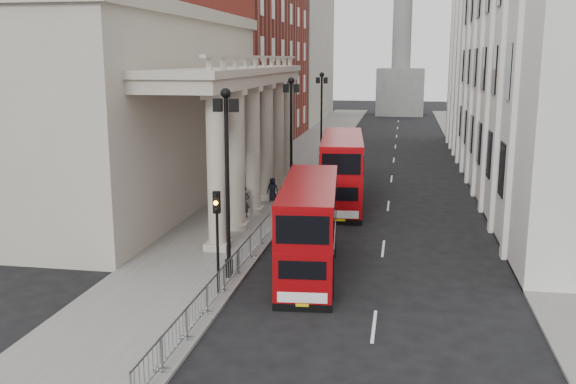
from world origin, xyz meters
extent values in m
plane|color=black|center=(0.00, 0.00, 0.00)|extent=(260.00, 260.00, 0.00)
cube|color=slate|center=(-3.00, 30.00, 0.06)|extent=(6.00, 140.00, 0.12)
cube|color=slate|center=(13.50, 30.00, 0.06)|extent=(3.00, 140.00, 0.12)
cube|color=slate|center=(-0.05, 30.00, 0.07)|extent=(0.20, 140.00, 0.14)
cube|color=#A79D8C|center=(-10.50, 18.00, 6.00)|extent=(9.00, 28.00, 12.00)
cube|color=maroon|center=(-10.50, 48.00, 11.00)|extent=(9.00, 32.00, 22.00)
cube|color=#A79D8C|center=(-10.50, 80.00, 10.00)|extent=(9.00, 30.00, 20.00)
cube|color=silver|center=(16.00, 32.00, 12.50)|extent=(8.00, 55.00, 25.00)
cube|color=#60605E|center=(6.00, 92.00, 4.00)|extent=(8.00, 8.00, 8.00)
cylinder|color=black|center=(-0.60, 4.00, 0.52)|extent=(0.36, 0.36, 0.80)
cylinder|color=black|center=(-0.60, 4.00, 4.12)|extent=(0.18, 0.18, 8.00)
sphere|color=black|center=(-0.60, 4.00, 8.22)|extent=(0.44, 0.44, 0.44)
cube|color=black|center=(-0.25, 4.00, 7.72)|extent=(0.35, 0.35, 0.55)
cube|color=black|center=(-0.95, 4.00, 7.72)|extent=(0.35, 0.35, 0.55)
cylinder|color=black|center=(-0.60, 20.00, 0.52)|extent=(0.36, 0.36, 0.80)
cylinder|color=black|center=(-0.60, 20.00, 4.12)|extent=(0.18, 0.18, 8.00)
sphere|color=black|center=(-0.60, 20.00, 8.22)|extent=(0.44, 0.44, 0.44)
cube|color=black|center=(-0.25, 20.00, 7.72)|extent=(0.35, 0.35, 0.55)
cube|color=black|center=(-0.95, 20.00, 7.72)|extent=(0.35, 0.35, 0.55)
cylinder|color=black|center=(-0.60, 36.00, 0.52)|extent=(0.36, 0.36, 0.80)
cylinder|color=black|center=(-0.60, 36.00, 4.12)|extent=(0.18, 0.18, 8.00)
sphere|color=black|center=(-0.60, 36.00, 8.22)|extent=(0.44, 0.44, 0.44)
cube|color=black|center=(-0.25, 36.00, 7.72)|extent=(0.35, 0.35, 0.55)
cube|color=black|center=(-0.95, 36.00, 7.72)|extent=(0.35, 0.35, 0.55)
cylinder|color=black|center=(-0.50, 2.00, 1.82)|extent=(0.12, 0.12, 3.40)
cube|color=black|center=(-0.50, 2.00, 3.97)|extent=(0.28, 0.22, 0.90)
sphere|color=black|center=(-0.50, 1.87, 4.27)|extent=(0.18, 0.18, 0.18)
sphere|color=orange|center=(-0.50, 1.87, 3.97)|extent=(0.18, 0.18, 0.18)
sphere|color=black|center=(-0.50, 1.87, 3.67)|extent=(0.18, 0.18, 0.18)
cube|color=gray|center=(-0.35, -6.00, 0.67)|extent=(0.50, 2.30, 1.10)
cube|color=gray|center=(-0.35, -3.65, 0.67)|extent=(0.50, 2.30, 1.10)
cube|color=gray|center=(-0.35, -1.30, 0.67)|extent=(0.50, 2.30, 1.10)
cube|color=gray|center=(-0.35, 1.05, 0.67)|extent=(0.50, 2.30, 1.10)
cube|color=gray|center=(-0.35, 3.40, 0.67)|extent=(0.50, 2.30, 1.10)
cube|color=gray|center=(-0.35, 5.75, 0.67)|extent=(0.50, 2.30, 1.10)
cube|color=gray|center=(-0.35, 8.10, 0.67)|extent=(0.50, 2.30, 1.10)
cube|color=gray|center=(-0.35, 10.45, 0.67)|extent=(0.50, 2.30, 1.10)
cube|color=maroon|center=(2.75, 5.66, 1.25)|extent=(3.18, 9.87, 1.85)
cube|color=maroon|center=(2.75, 5.66, 3.16)|extent=(3.18, 9.87, 1.62)
cube|color=maroon|center=(2.75, 5.66, 4.09)|extent=(3.22, 9.91, 0.23)
cube|color=black|center=(2.75, 5.66, 0.16)|extent=(3.20, 9.87, 0.32)
cube|color=black|center=(2.75, 5.66, 1.48)|extent=(3.06, 8.03, 0.92)
cube|color=black|center=(2.75, 5.66, 3.26)|extent=(3.18, 9.32, 1.02)
cube|color=white|center=(3.19, 0.84, 0.60)|extent=(1.94, 0.23, 0.42)
cube|color=yellow|center=(3.19, 0.83, 0.30)|extent=(0.51, 0.08, 0.12)
cylinder|color=black|center=(2.02, 2.21, 0.46)|extent=(0.38, 0.95, 0.92)
cylinder|color=black|center=(4.10, 2.40, 0.46)|extent=(0.38, 0.95, 0.92)
cylinder|color=black|center=(1.51, 7.82, 0.46)|extent=(0.38, 0.95, 0.92)
cylinder|color=black|center=(3.59, 8.01, 0.46)|extent=(0.38, 0.95, 0.92)
cube|color=#A1070B|center=(2.88, 19.65, 1.38)|extent=(3.47, 10.92, 2.05)
cube|color=#A1070B|center=(2.88, 19.65, 3.50)|extent=(3.47, 10.92, 1.79)
cube|color=#A1070B|center=(2.88, 19.65, 4.53)|extent=(3.51, 10.97, 0.26)
cube|color=black|center=(2.88, 19.65, 0.18)|extent=(3.49, 10.93, 0.36)
cube|color=black|center=(2.88, 19.65, 1.64)|extent=(3.36, 8.89, 1.02)
cube|color=black|center=(2.88, 19.65, 3.61)|extent=(3.48, 10.32, 1.13)
cube|color=white|center=(3.34, 14.31, 0.67)|extent=(2.15, 0.25, 0.46)
cube|color=yellow|center=(3.34, 14.30, 0.33)|extent=(0.56, 0.09, 0.13)
cylinder|color=black|center=(2.05, 15.83, 0.51)|extent=(0.41, 1.05, 1.02)
cylinder|color=black|center=(4.36, 16.03, 0.51)|extent=(0.41, 1.05, 1.02)
cylinder|color=black|center=(1.52, 22.05, 0.51)|extent=(0.41, 1.05, 1.02)
cylinder|color=black|center=(3.82, 22.25, 0.51)|extent=(0.41, 1.05, 1.02)
imported|color=black|center=(-2.60, 14.78, 1.08)|extent=(0.79, 0.60, 1.93)
imported|color=#292320|center=(-3.04, 18.95, 0.90)|extent=(0.96, 0.91, 1.56)
imported|color=black|center=(-1.80, 19.52, 0.93)|extent=(0.81, 0.55, 1.62)
camera|label=1|loc=(6.80, -22.27, 9.64)|focal=40.00mm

